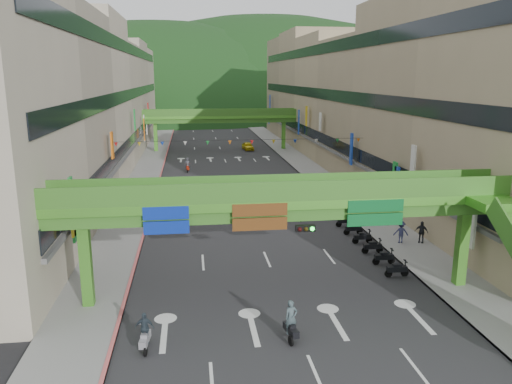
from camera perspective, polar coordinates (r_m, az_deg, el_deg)
The scene contains 23 objects.
ground at distance 24.83m, azimuth 5.66°, elevation -17.52°, with size 320.00×320.00×0.00m, color black.
road_slab at distance 72.06m, azimuth -3.31°, elevation 3.05°, with size 18.00×140.00×0.02m, color #28282B.
sidewalk_left at distance 72.11m, azimuth -12.07°, elevation 2.84°, with size 4.00×140.00×0.15m, color gray.
sidewalk_right at distance 73.64m, azimuth 5.27°, elevation 3.29°, with size 4.00×140.00×0.15m, color gray.
curb_left at distance 71.98m, azimuth -10.56°, elevation 2.90°, with size 0.20×140.00×0.18m, color #CC5959.
curb_right at distance 73.25m, azimuth 3.82°, elevation 3.27°, with size 0.20×140.00×0.18m, color gray.
building_row_left at distance 72.18m, azimuth -18.81°, elevation 9.95°, with size 12.80×95.00×19.00m.
building_row_right at distance 74.79m, azimuth 11.47°, elevation 10.47°, with size 12.80×95.00×19.00m.
overpass_near at distance 27.84m, azimuth 5.29°, elevation -2.40°, with size 28.00×12.27×7.10m.
overpass_far at distance 86.22m, azimuth -4.10°, elevation 8.32°, with size 28.00×2.20×7.10m.
hill_left at distance 181.47m, azimuth -10.70°, elevation 8.95°, with size 168.00×140.00×112.00m, color #1C4419.
hill_right at distance 203.39m, azimuth 1.08°, elevation 9.61°, with size 208.00×176.00×128.00m, color #1C4419.
bunting_string at distance 51.45m, azimuth -1.74°, elevation 5.70°, with size 26.00×0.36×0.47m.
scooter_rider_near at distance 25.12m, azimuth 4.03°, elevation -14.59°, with size 0.73×1.59×2.06m.
scooter_rider_mid at distance 47.57m, azimuth 4.98°, elevation -1.05°, with size 0.81×1.60×1.96m.
scooter_rider_left at distance 24.83m, azimuth -12.62°, elevation -15.31°, with size 0.95×1.60×1.91m.
scooter_rider_far at distance 67.45m, azimuth -7.84°, elevation 3.10°, with size 0.84×1.60×1.98m.
parked_scooter_row at distance 38.41m, azimuth 12.61°, elevation -5.56°, with size 1.60×11.55×1.08m.
car_silver at distance 57.03m, azimuth -7.11°, elevation 0.94°, with size 1.42×4.06×1.34m, color #AAA8B0.
car_yellow at distance 86.99m, azimuth -0.94°, elevation 5.26°, with size 1.59×3.94×1.34m, color yellow.
pedestrian_red at distance 48.80m, azimuth 13.52°, elevation -1.18°, with size 0.84×0.65×1.72m, color #AD2227.
pedestrian_dark at distance 40.31m, azimuth 18.36°, elevation -4.56°, with size 0.98×0.41×1.68m, color black.
pedestrian_blue at distance 39.80m, azimuth 16.22°, elevation -4.61°, with size 0.80×0.51×1.71m, color navy.
Camera 1 is at (-5.07, -20.76, 12.65)m, focal length 35.00 mm.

